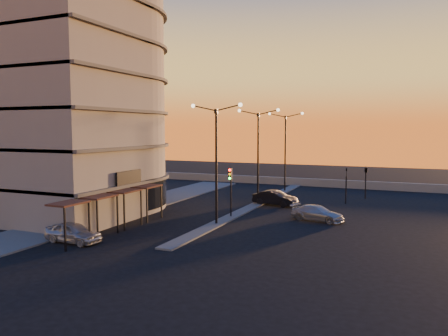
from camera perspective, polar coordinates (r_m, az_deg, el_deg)
ground at (r=34.74m, az=-1.00°, el=-7.41°), size 120.00×120.00×0.00m
sidewalk_west at (r=43.29m, az=-11.57°, el=-4.92°), size 5.00×40.00×0.12m
median at (r=43.85m, az=4.43°, el=-4.70°), size 1.20×36.00×0.12m
parapet at (r=58.55m, az=11.40°, el=-1.86°), size 44.00×0.50×1.00m
building at (r=41.94m, az=-19.04°, el=10.84°), size 14.35×17.08×25.00m
streetlamp_near at (r=33.96m, az=-1.02°, el=1.84°), size 4.32×0.32×9.51m
streetlamp_mid at (r=43.25m, az=4.48°, el=2.54°), size 4.32×0.32×9.51m
streetlamp_far at (r=52.80m, az=8.01°, el=2.98°), size 4.32×0.32×9.51m
traffic_light_main at (r=36.84m, az=0.84°, el=-2.12°), size 0.28×0.44×4.25m
signal_east_a at (r=45.62m, az=15.66°, el=-2.12°), size 0.13×0.16×3.60m
signal_east_b at (r=49.28m, az=18.05°, el=-0.29°), size 0.42×1.99×3.60m
car_hatchback at (r=30.97m, az=-19.11°, el=-7.96°), size 4.05×1.74×1.36m
car_sedan at (r=43.39m, az=6.68°, el=-3.93°), size 4.62×2.31×1.45m
car_wagon at (r=36.84m, az=12.11°, el=-5.79°), size 4.62×2.62×1.26m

